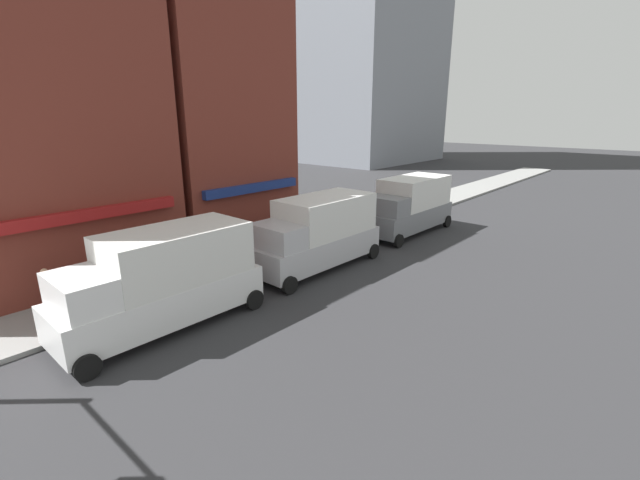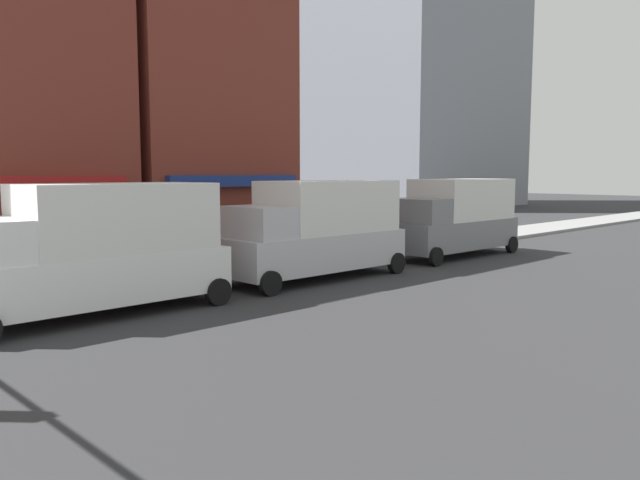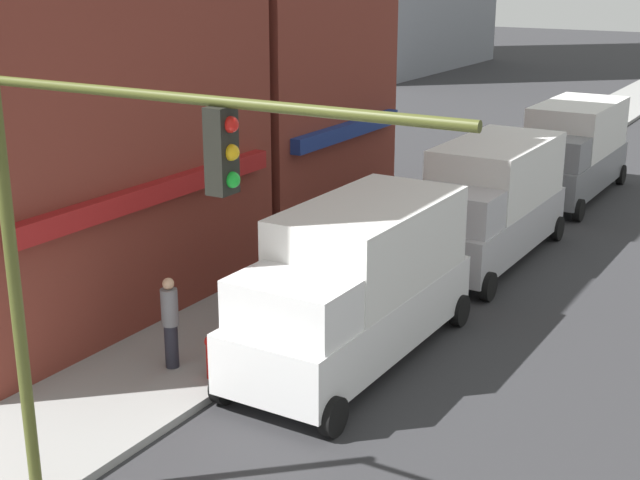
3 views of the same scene
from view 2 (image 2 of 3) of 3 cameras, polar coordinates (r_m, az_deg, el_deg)
The scene contains 5 objects.
storefront_row at distance 22.59m, azimuth -21.45°, elevation 12.89°, with size 15.53×5.30×12.40m.
box_truck_white at distance 15.23m, azimuth -19.83°, elevation -0.60°, with size 6.22×2.42×3.04m.
box_truck_silver at distance 19.26m, azimuth -0.35°, elevation 1.11°, with size 6.22×2.42×3.04m.
box_truck_grey at distance 25.12m, azimuth 12.17°, elevation 2.15°, with size 6.22×2.42×3.04m.
pedestrian_red_jacket at distance 18.25m, azimuth -19.95°, elevation -1.17°, with size 0.32×0.32×1.77m.
Camera 2 is at (4.28, -9.07, 3.28)m, focal length 35.00 mm.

